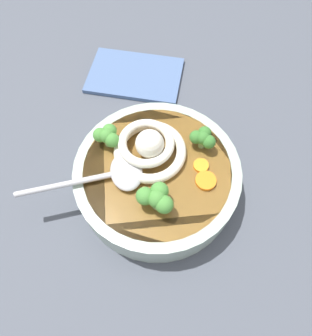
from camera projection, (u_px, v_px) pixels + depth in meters
The scene contains 10 objects.
table_slab at pixel (155, 195), 48.85cm from camera, with size 135.72×135.72×3.90cm, color #474C56.
soup_bowl at pixel (156, 177), 44.97cm from camera, with size 23.93×23.93×5.69cm.
noodle_pile at pixel (149, 147), 42.49cm from camera, with size 11.45×11.22×4.60cm.
soup_spoon at pixel (116, 174), 41.23cm from camera, with size 16.59×11.56×1.60cm.
broccoli_floret_left at pixel (107, 136), 42.72cm from camera, with size 4.05×3.49×3.21cm.
broccoli_floret_front at pixel (203, 138), 42.69cm from camera, with size 3.83×3.29×3.03cm.
broccoli_floret_right at pixel (157, 198), 37.92cm from camera, with size 4.66×4.01×3.69cm.
carrot_slice_extra_b at pixel (206, 181), 41.31cm from camera, with size 2.88×2.88×0.56cm, color orange.
carrot_slice_near_spoon at pixel (201, 166), 42.45cm from camera, with size 2.17×2.17×0.49cm, color orange.
folded_napkin at pixel (135, 75), 58.09cm from camera, with size 17.54×11.61×0.80cm, color #4C6693.
Camera 1 is at (-5.57, 18.27, 47.13)cm, focal length 32.24 mm.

